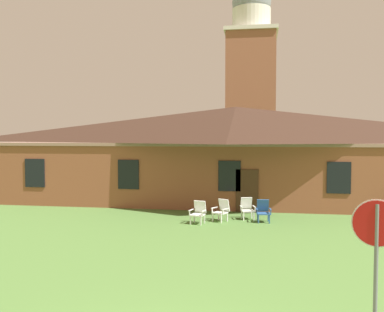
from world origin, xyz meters
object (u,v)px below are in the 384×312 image
(lawn_chair_by_porch, at_px, (199,212))
(lawn_chair_middle, at_px, (263,210))
(lawn_chair_left_end, at_px, (247,208))
(stop_sign, at_px, (376,246))
(lawn_chair_near_door, at_px, (222,210))

(lawn_chair_by_porch, bearing_deg, lawn_chair_middle, 15.93)
(lawn_chair_left_end, relative_size, lawn_chair_middle, 1.00)
(lawn_chair_by_porch, xyz_separation_m, lawn_chair_left_end, (2.02, 1.31, 0.00))
(stop_sign, xyz_separation_m, lawn_chair_by_porch, (-4.49, 10.35, -1.44))
(lawn_chair_by_porch, xyz_separation_m, lawn_chair_near_door, (0.93, 0.64, 0.00))
(lawn_chair_by_porch, relative_size, lawn_chair_near_door, 1.00)
(lawn_chair_by_porch, height_order, lawn_chair_left_end, same)
(lawn_chair_left_end, height_order, lawn_chair_middle, same)
(lawn_chair_by_porch, bearing_deg, stop_sign, -66.53)
(lawn_chair_middle, bearing_deg, lawn_chair_left_end, 143.29)
(lawn_chair_left_end, xyz_separation_m, lawn_chair_middle, (0.71, -0.53, 0.00))
(lawn_chair_near_door, relative_size, lawn_chair_middle, 1.00)
(stop_sign, height_order, lawn_chair_middle, stop_sign)
(stop_sign, relative_size, lawn_chair_by_porch, 2.85)
(lawn_chair_left_end, bearing_deg, lawn_chair_near_door, -148.21)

